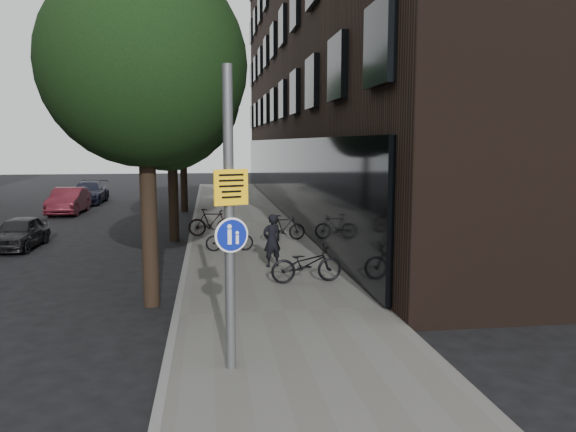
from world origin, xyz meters
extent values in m
plane|color=black|center=(0.00, 0.00, 0.00)|extent=(120.00, 120.00, 0.00)
cube|color=#5F5D58|center=(0.25, 10.00, 0.06)|extent=(4.50, 60.00, 0.12)
cube|color=slate|center=(-2.00, 10.00, 0.07)|extent=(0.15, 60.00, 0.13)
cube|color=black|center=(8.50, 22.00, 9.00)|extent=(12.00, 40.00, 18.00)
cylinder|color=black|center=(-2.60, 4.50, 1.60)|extent=(0.36, 0.36, 3.20)
sphere|color=black|center=(-2.60, 4.50, 5.30)|extent=(4.40, 4.40, 4.40)
sphere|color=black|center=(-2.20, 5.30, 4.30)|extent=(2.64, 2.64, 2.64)
cylinder|color=black|center=(-2.60, 13.00, 1.60)|extent=(0.36, 0.36, 3.20)
sphere|color=black|center=(-2.60, 13.00, 5.30)|extent=(5.00, 5.00, 5.00)
sphere|color=black|center=(-2.20, 13.80, 4.30)|extent=(3.00, 3.00, 3.00)
cylinder|color=black|center=(-2.60, 22.00, 1.60)|extent=(0.36, 0.36, 3.20)
sphere|color=black|center=(-2.60, 22.00, 5.30)|extent=(5.00, 5.00, 5.00)
sphere|color=black|center=(-2.20, 22.80, 4.30)|extent=(3.00, 3.00, 3.00)
cylinder|color=#595B5E|center=(-0.98, 0.46, 2.45)|extent=(0.16, 0.16, 4.67)
cube|color=yellow|center=(-0.98, 0.46, 2.97)|extent=(0.52, 0.21, 0.54)
cylinder|color=#0D1C94|center=(-0.98, 0.46, 2.25)|extent=(0.46, 0.17, 0.48)
cylinder|color=white|center=(-0.98, 0.46, 2.25)|extent=(0.51, 0.19, 0.54)
imported|color=black|center=(0.47, 7.59, 0.87)|extent=(0.64, 0.54, 1.51)
imported|color=black|center=(1.12, 5.66, 0.60)|extent=(1.86, 0.77, 0.96)
imported|color=black|center=(1.38, 11.83, 0.59)|extent=(1.59, 0.63, 0.93)
imported|color=black|center=(-0.65, 10.12, 0.53)|extent=(1.57, 0.59, 0.81)
imported|color=black|center=(-1.23, 13.10, 0.64)|extent=(1.79, 0.70, 1.05)
imported|color=black|center=(-7.80, 12.19, 0.55)|extent=(1.42, 3.29, 1.10)
imported|color=maroon|center=(-8.44, 21.84, 0.67)|extent=(1.44, 4.06, 1.33)
imported|color=black|center=(-8.48, 26.91, 0.66)|extent=(1.85, 4.52, 1.31)
camera|label=1|loc=(-1.27, -8.03, 3.64)|focal=35.00mm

